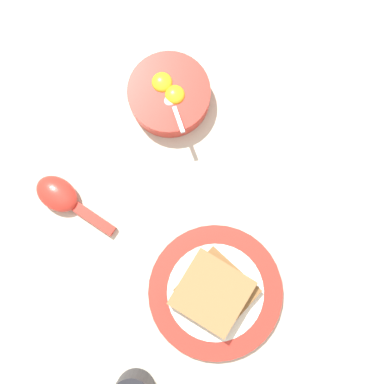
{
  "coord_description": "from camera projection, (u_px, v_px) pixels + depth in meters",
  "views": [
    {
      "loc": [
        0.04,
        -0.1,
        0.89
      ],
      "look_at": [
        0.1,
        -0.02,
        0.02
      ],
      "focal_mm": 50.0,
      "sensor_mm": 36.0,
      "label": 1
    }
  ],
  "objects": [
    {
      "name": "ground_plane",
      "position": [
        137.0,
        217.0,
        0.89
      ],
      "size": [
        3.0,
        3.0,
        0.0
      ],
      "primitive_type": "plane",
      "color": "beige"
    },
    {
      "name": "toast_sandwich",
      "position": [
        215.0,
        292.0,
        0.85
      ],
      "size": [
        0.14,
        0.14,
        0.03
      ],
      "color": "brown",
      "rests_on": "toast_plate"
    },
    {
      "name": "soup_spoon",
      "position": [
        62.0,
        197.0,
        0.88
      ],
      "size": [
        0.09,
        0.15,
        0.03
      ],
      "color": "red",
      "rests_on": "ground_plane"
    },
    {
      "name": "toast_plate",
      "position": [
        215.0,
        292.0,
        0.87
      ],
      "size": [
        0.22,
        0.22,
        0.01
      ],
      "color": "red",
      "rests_on": "ground_plane"
    },
    {
      "name": "egg_bowl",
      "position": [
        169.0,
        94.0,
        0.89
      ],
      "size": [
        0.14,
        0.15,
        0.07
      ],
      "color": "red",
      "rests_on": "ground_plane"
    }
  ]
}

